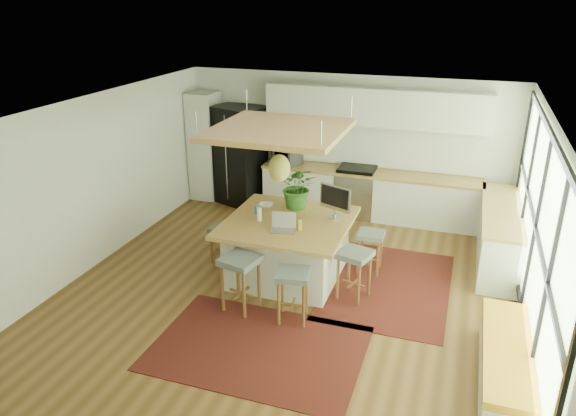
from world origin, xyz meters
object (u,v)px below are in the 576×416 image
(stool_near_left, at_px, (241,286))
(laptop, at_px, (283,223))
(fridge, at_px, (241,159))
(island, at_px, (288,248))
(stool_right_front, at_px, (354,276))
(monitor, at_px, (335,202))
(island_plant, at_px, (298,191))
(microwave, at_px, (285,154))
(stool_near_right, at_px, (293,297))
(stool_left_side, at_px, (223,242))
(stool_right_back, at_px, (370,251))

(stool_near_left, distance_m, laptop, 1.08)
(fridge, relative_size, laptop, 5.41)
(island, height_order, stool_right_front, island)
(island, xyz_separation_m, stool_right_front, (1.11, -0.33, -0.11))
(monitor, distance_m, island_plant, 0.69)
(monitor, bearing_deg, microwave, 147.05)
(laptop, distance_m, microwave, 3.31)
(fridge, distance_m, microwave, 0.98)
(fridge, xyz_separation_m, island_plant, (1.94, -2.19, 0.29))
(fridge, distance_m, stool_near_right, 4.62)
(stool_right_front, height_order, microwave, microwave)
(island, distance_m, island_plant, 0.93)
(stool_right_front, bearing_deg, island, 163.21)
(fridge, distance_m, stool_left_side, 2.82)
(island, relative_size, monitor, 3.29)
(island, relative_size, stool_right_back, 2.74)
(stool_right_back, xyz_separation_m, stool_left_side, (-2.33, -0.44, 0.00))
(island, xyz_separation_m, stool_left_side, (-1.15, 0.10, -0.11))
(stool_near_left, distance_m, stool_left_side, 1.49)
(fridge, relative_size, stool_right_back, 3.00)
(microwave, xyz_separation_m, island_plant, (0.98, -2.21, 0.08))
(laptop, bearing_deg, stool_near_right, -74.77)
(stool_near_right, distance_m, monitor, 1.73)
(stool_right_front, distance_m, stool_right_back, 0.87)
(monitor, bearing_deg, fridge, 160.29)
(island, relative_size, stool_right_front, 2.49)
(stool_right_back, relative_size, monitor, 1.20)
(stool_near_right, height_order, stool_left_side, stool_near_right)
(fridge, distance_m, laptop, 3.72)
(island_plant, bearing_deg, monitor, -17.44)
(stool_left_side, bearing_deg, stool_right_back, 10.68)
(laptop, xyz_separation_m, monitor, (0.58, 0.73, 0.14))
(stool_near_left, distance_m, island_plant, 1.90)
(monitor, xyz_separation_m, island_plant, (-0.66, 0.21, 0.02))
(monitor, xyz_separation_m, microwave, (-1.63, 2.41, -0.06))
(stool_near_right, relative_size, microwave, 1.21)
(fridge, xyz_separation_m, stool_right_front, (3.07, -3.07, -0.57))
(island, height_order, island_plant, island_plant)
(stool_left_side, bearing_deg, fridge, 107.11)
(stool_right_back, height_order, laptop, laptop)
(stool_near_left, distance_m, stool_right_front, 1.62)
(stool_right_back, bearing_deg, monitor, -160.13)
(stool_left_side, relative_size, laptop, 1.68)
(island, xyz_separation_m, laptop, (0.06, -0.39, 0.58))
(stool_near_left, xyz_separation_m, island_plant, (0.29, 1.67, 0.86))
(stool_right_front, xyz_separation_m, microwave, (-2.11, 3.09, 0.78))
(stool_right_back, distance_m, island_plant, 1.47)
(stool_right_back, relative_size, stool_left_side, 1.07)
(stool_near_right, xyz_separation_m, island_plant, (-0.48, 1.71, 0.86))
(fridge, distance_m, island_plant, 2.94)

